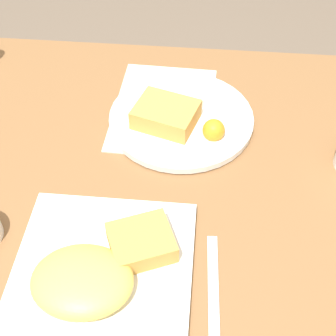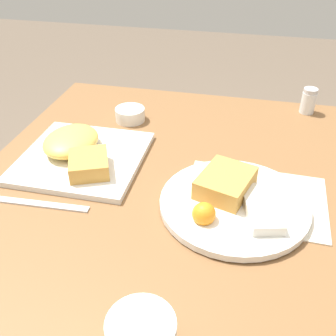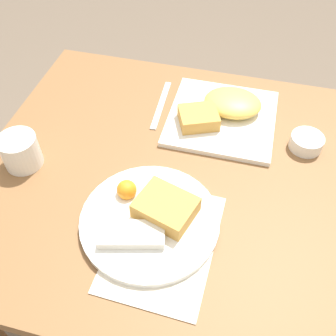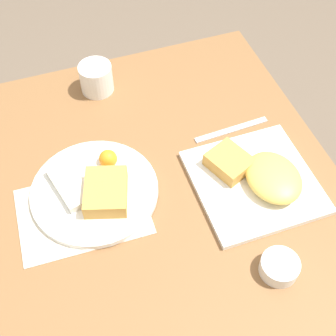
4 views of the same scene
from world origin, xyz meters
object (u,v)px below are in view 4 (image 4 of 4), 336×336
object	(u,v)px
plate_square_near	(258,178)
sauce_ramekin	(279,267)
butter_knife	(231,130)
coffee_mug	(96,78)
plate_oval_far	(96,189)

from	to	relation	value
plate_square_near	sauce_ramekin	bearing A→B (deg)	165.42
butter_knife	coffee_mug	bearing A→B (deg)	-45.12
sauce_ramekin	coffee_mug	distance (m)	0.69
plate_oval_far	butter_knife	bearing A→B (deg)	-78.17
plate_square_near	coffee_mug	xyz separation A→B (m)	(0.44, 0.28, 0.02)
plate_oval_far	plate_square_near	bearing A→B (deg)	-104.43
plate_oval_far	sauce_ramekin	world-z (taller)	plate_oval_far
plate_square_near	butter_knife	size ratio (longest dim) A/B	1.36
coffee_mug	sauce_ramekin	bearing A→B (deg)	-161.37
plate_square_near	coffee_mug	size ratio (longest dim) A/B	3.10
plate_oval_far	sauce_ramekin	xyz separation A→B (m)	(-0.31, -0.31, 0.00)
plate_square_near	sauce_ramekin	size ratio (longest dim) A/B	3.43
plate_oval_far	coffee_mug	world-z (taller)	coffee_mug
butter_knife	coffee_mug	distance (m)	0.39
plate_oval_far	sauce_ramekin	size ratio (longest dim) A/B	3.65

